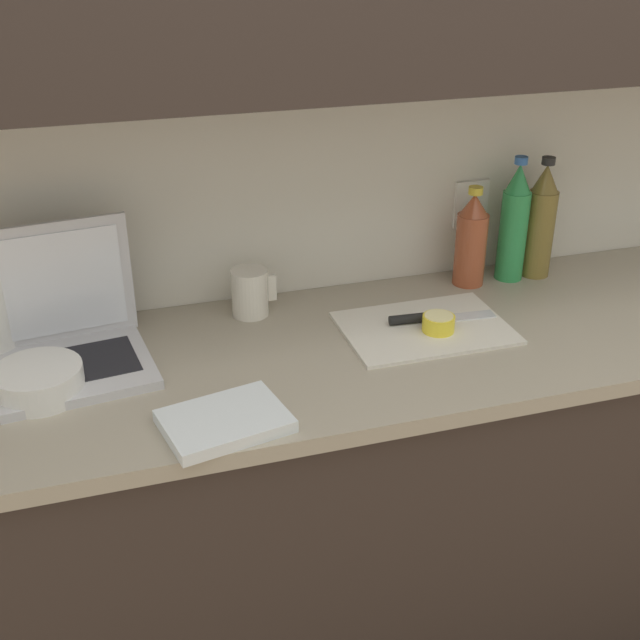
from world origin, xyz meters
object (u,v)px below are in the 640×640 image
at_px(laptop, 66,334).
at_px(bottle_green_soda, 540,222).
at_px(bottle_oil_tall, 514,224).
at_px(bowl_white, 39,382).
at_px(knife, 425,318).
at_px(lemon_half_cut, 438,323).
at_px(bottle_water_clear, 471,240).
at_px(measuring_cup, 250,292).
at_px(cutting_board, 425,328).

height_order(laptop, bottle_green_soda, bottle_green_soda).
distance_m(bottle_oil_tall, bowl_white, 1.17).
distance_m(knife, bottle_green_soda, 0.44).
height_order(lemon_half_cut, bottle_green_soda, bottle_green_soda).
height_order(lemon_half_cut, bowl_white, bowl_white).
bearing_deg(bottle_water_clear, bowl_white, -167.28).
bearing_deg(bowl_white, bottle_water_clear, 12.72).
relative_size(knife, lemon_half_cut, 3.50).
bearing_deg(bottle_oil_tall, measuring_cup, -179.17).
xyz_separation_m(cutting_board, lemon_half_cut, (0.02, -0.03, 0.02)).
xyz_separation_m(knife, measuring_cup, (-0.36, 0.17, 0.04)).
height_order(laptop, measuring_cup, laptop).
bearing_deg(bottle_water_clear, measuring_cup, -179.00).
bearing_deg(laptop, lemon_half_cut, -14.90).
distance_m(knife, bowl_white, 0.83).
bearing_deg(bottle_oil_tall, knife, -150.13).
xyz_separation_m(laptop, bottle_green_soda, (1.16, 0.12, 0.08)).
height_order(bottle_water_clear, bowl_white, bottle_water_clear).
bearing_deg(bottle_water_clear, lemon_half_cut, -129.20).
distance_m(knife, measuring_cup, 0.40).
bearing_deg(bottle_green_soda, measuring_cup, -179.25).
bearing_deg(bowl_white, bottle_oil_tall, 11.49).
relative_size(laptop, bottle_water_clear, 1.35).
xyz_separation_m(knife, bottle_water_clear, (0.20, 0.18, 0.10)).
xyz_separation_m(bottle_green_soda, bottle_oil_tall, (-0.08, -0.00, 0.00)).
relative_size(bottle_water_clear, measuring_cup, 2.27).
distance_m(cutting_board, knife, 0.03).
relative_size(knife, bowl_white, 1.47).
relative_size(laptop, lemon_half_cut, 4.74).
height_order(lemon_half_cut, bottle_water_clear, bottle_water_clear).
bearing_deg(cutting_board, bottle_oil_tall, 32.12).
height_order(bottle_water_clear, measuring_cup, bottle_water_clear).
bearing_deg(cutting_board, lemon_half_cut, -54.30).
xyz_separation_m(lemon_half_cut, bottle_water_clear, (0.19, 0.23, 0.09)).
relative_size(laptop, bottle_green_soda, 1.11).
xyz_separation_m(cutting_board, bottle_water_clear, (0.21, 0.20, 0.11)).
xyz_separation_m(knife, lemon_half_cut, (0.01, -0.05, 0.01)).
xyz_separation_m(laptop, cutting_board, (0.76, -0.08, -0.06)).
xyz_separation_m(laptop, knife, (0.77, -0.06, -0.05)).
xyz_separation_m(bottle_water_clear, bowl_white, (-1.03, -0.23, -0.08)).
distance_m(cutting_board, bowl_white, 0.82).
xyz_separation_m(cutting_board, bowl_white, (-0.82, -0.03, 0.03)).
xyz_separation_m(knife, bottle_green_soda, (0.39, 0.18, 0.13)).
bearing_deg(bowl_white, lemon_half_cut, 0.30).
xyz_separation_m(laptop, bottle_oil_tall, (1.08, 0.12, 0.08)).
relative_size(knife, measuring_cup, 2.27).
bearing_deg(bowl_white, measuring_cup, 25.43).
bearing_deg(bottle_oil_tall, lemon_half_cut, -142.76).
height_order(bottle_green_soda, bottle_water_clear, bottle_green_soda).
bearing_deg(laptop, cutting_board, -13.09).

